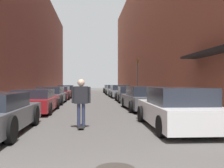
{
  "coord_description": "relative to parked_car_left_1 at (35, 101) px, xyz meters",
  "views": [
    {
      "loc": [
        -0.11,
        -2.17,
        1.51
      ],
      "look_at": [
        1.11,
        11.77,
        1.46
      ],
      "focal_mm": 40.0,
      "sensor_mm": 36.0,
      "label": 1
    }
  ],
  "objects": [
    {
      "name": "parked_car_right_3",
      "position": [
        5.9,
        12.67,
        0.05
      ],
      "size": [
        2.06,
        4.72,
        1.31
      ],
      "color": "gray",
      "rests_on": "ground"
    },
    {
      "name": "parked_car_left_4",
      "position": [
        0.17,
        15.15,
        0.03
      ],
      "size": [
        1.97,
        4.06,
        1.26
      ],
      "color": "#232326",
      "rests_on": "ground"
    },
    {
      "name": "parked_car_right_1",
      "position": [
        5.85,
        0.66,
        0.05
      ],
      "size": [
        2.07,
        4.64,
        1.32
      ],
      "color": "#515459",
      "rests_on": "ground"
    },
    {
      "name": "parked_car_right_0",
      "position": [
        5.75,
        -5.1,
        0.07
      ],
      "size": [
        2.07,
        4.52,
        1.36
      ],
      "color": "silver",
      "rests_on": "ground"
    },
    {
      "name": "skateboarder",
      "position": [
        2.53,
        -4.84,
        0.43
      ],
      "size": [
        0.63,
        0.78,
        1.64
      ],
      "color": "black",
      "rests_on": "ground"
    },
    {
      "name": "ground",
      "position": [
        2.95,
        9.08,
        -0.58
      ],
      "size": [
        110.66,
        110.66,
        0.0
      ],
      "primitive_type": "plane",
      "color": "#4C4947"
    },
    {
      "name": "curb_strip_right",
      "position": [
        7.79,
        14.11,
        -0.52
      ],
      "size": [
        1.8,
        50.3,
        0.12
      ],
      "color": "gray",
      "rests_on": "ground"
    },
    {
      "name": "curb_strip_left",
      "position": [
        -1.9,
        14.11,
        -0.52
      ],
      "size": [
        1.8,
        50.3,
        0.12
      ],
      "color": "gray",
      "rests_on": "ground"
    },
    {
      "name": "parked_car_left_3",
      "position": [
        0.02,
        10.14,
        0.01
      ],
      "size": [
        2.04,
        3.98,
        1.19
      ],
      "color": "maroon",
      "rests_on": "ground"
    },
    {
      "name": "traffic_light",
      "position": [
        7.69,
        11.95,
        1.93
      ],
      "size": [
        0.16,
        0.22,
        3.91
      ],
      "color": "#2D2D2D",
      "rests_on": "curb_strip_right"
    },
    {
      "name": "parked_car_right_2",
      "position": [
        5.95,
        6.64,
        0.01
      ],
      "size": [
        1.99,
        4.25,
        1.23
      ],
      "color": "#232326",
      "rests_on": "ground"
    },
    {
      "name": "parked_car_left_2",
      "position": [
        0.01,
        5.21,
        0.02
      ],
      "size": [
        1.95,
        4.55,
        1.23
      ],
      "color": "#515459",
      "rests_on": "ground"
    },
    {
      "name": "parked_car_left_1",
      "position": [
        0.0,
        0.0,
        0.0
      ],
      "size": [
        2.07,
        4.64,
        1.19
      ],
      "color": "maroon",
      "rests_on": "ground"
    },
    {
      "name": "parked_car_right_4",
      "position": [
        5.82,
        18.42,
        0.04
      ],
      "size": [
        2.05,
        4.27,
        1.27
      ],
      "color": "gray",
      "rests_on": "ground"
    },
    {
      "name": "parked_car_right_5",
      "position": [
        5.92,
        24.47,
        0.03
      ],
      "size": [
        2.08,
        4.7,
        1.23
      ],
      "color": "black",
      "rests_on": "ground"
    },
    {
      "name": "building_row_right",
      "position": [
        10.69,
        14.11,
        6.88
      ],
      "size": [
        4.9,
        50.3,
        14.92
      ],
      "color": "brown",
      "rests_on": "ground"
    },
    {
      "name": "building_row_left",
      "position": [
        -4.8,
        14.11,
        6.06
      ],
      "size": [
        4.9,
        50.3,
        13.27
      ],
      "color": "brown",
      "rests_on": "ground"
    }
  ]
}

